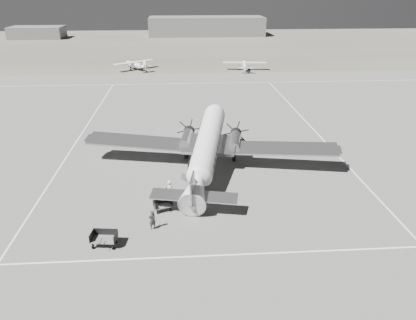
% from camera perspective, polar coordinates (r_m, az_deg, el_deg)
% --- Properties ---
extents(ground, '(260.00, 260.00, 0.00)m').
position_cam_1_polar(ground, '(41.50, 3.72, -1.47)').
color(ground, slate).
rests_on(ground, ground).
extents(taxi_line_near, '(60.00, 0.15, 0.01)m').
position_cam_1_polar(taxi_line_near, '(29.56, 7.28, -12.93)').
color(taxi_line_near, white).
rests_on(taxi_line_near, ground).
extents(taxi_line_right, '(0.15, 80.00, 0.01)m').
position_cam_1_polar(taxi_line_right, '(44.63, 19.18, -0.93)').
color(taxi_line_right, white).
rests_on(taxi_line_right, ground).
extents(taxi_line_left, '(0.15, 60.00, 0.01)m').
position_cam_1_polar(taxi_line_left, '(51.98, -17.90, 2.67)').
color(taxi_line_left, white).
rests_on(taxi_line_left, ground).
extents(taxi_line_horizon, '(90.00, 0.15, 0.01)m').
position_cam_1_polar(taxi_line_horizon, '(79.40, -0.05, 10.76)').
color(taxi_line_horizon, white).
rests_on(taxi_line_horizon, ground).
extents(grass_infield, '(260.00, 90.00, 0.01)m').
position_cam_1_polar(grass_infield, '(133.53, -1.72, 15.93)').
color(grass_infield, '#625F53').
rests_on(grass_infield, ground).
extents(hangar_main, '(42.00, 14.00, 6.60)m').
position_cam_1_polar(hangar_main, '(158.25, -0.22, 18.32)').
color(hangar_main, '#5D5D5D').
rests_on(hangar_main, ground).
extents(shed_secondary, '(18.00, 10.00, 4.00)m').
position_cam_1_polar(shed_secondary, '(160.94, -22.88, 16.20)').
color(shed_secondary, '#595959').
rests_on(shed_secondary, ground).
extents(dc3_airliner, '(29.65, 23.30, 5.05)m').
position_cam_1_polar(dc3_airliner, '(40.03, -0.20, 1.56)').
color(dc3_airliner, '#A8A8AA').
rests_on(dc3_airliner, ground).
extents(light_plane_left, '(12.72, 12.36, 2.05)m').
position_cam_1_polar(light_plane_left, '(93.33, -10.16, 12.96)').
color(light_plane_left, silver).
rests_on(light_plane_left, ground).
extents(light_plane_right, '(10.40, 8.77, 2.00)m').
position_cam_1_polar(light_plane_right, '(92.00, 5.17, 13.06)').
color(light_plane_right, silver).
rests_on(light_plane_right, ground).
extents(baggage_cart_near, '(1.85, 1.56, 0.89)m').
position_cam_1_polar(baggage_cart_near, '(34.33, -6.37, -6.39)').
color(baggage_cart_near, '#595959').
rests_on(baggage_cart_near, ground).
extents(baggage_cart_far, '(2.08, 1.59, 1.09)m').
position_cam_1_polar(baggage_cart_far, '(30.78, -14.41, -10.71)').
color(baggage_cart_far, '#595959').
rests_on(baggage_cart_far, ground).
extents(ground_crew, '(0.71, 0.65, 1.63)m').
position_cam_1_polar(ground_crew, '(31.82, -7.86, -8.30)').
color(ground_crew, '#303030').
rests_on(ground_crew, ground).
extents(ramp_agent, '(0.72, 0.88, 1.71)m').
position_cam_1_polar(ramp_agent, '(35.06, -5.98, -4.94)').
color(ramp_agent, '#ACACAA').
rests_on(ramp_agent, ground).
extents(passenger, '(0.70, 0.84, 1.48)m').
position_cam_1_polar(passenger, '(36.45, -5.43, -3.95)').
color(passenger, silver).
rests_on(passenger, ground).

